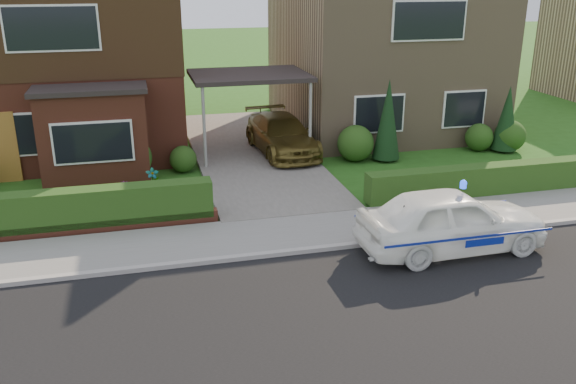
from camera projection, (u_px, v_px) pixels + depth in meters
name	position (u px, v px, depth m)	size (l,w,h in m)	color
ground	(368.00, 323.00, 10.86)	(120.00, 120.00, 0.00)	#235316
road	(368.00, 323.00, 10.86)	(60.00, 6.00, 0.02)	black
kerb	(318.00, 249.00, 13.62)	(60.00, 0.16, 0.12)	#9E9993
sidewalk	(306.00, 231.00, 14.58)	(60.00, 2.00, 0.10)	slate
driveway	(251.00, 153.00, 20.86)	(3.80, 12.00, 0.12)	#666059
house_left	(67.00, 36.00, 20.88)	(7.50, 9.53, 7.25)	brown
house_right	(380.00, 33.00, 23.70)	(7.50, 8.06, 7.25)	#917759
carport_link	(249.00, 77.00, 19.93)	(3.80, 3.00, 2.77)	black
dwarf_wall	(54.00, 231.00, 14.28)	(7.70, 0.25, 0.36)	brown
hedge_left	(56.00, 235.00, 14.48)	(7.50, 0.55, 0.90)	#1D3E13
hedge_right	(492.00, 195.00, 17.08)	(7.50, 0.55, 0.80)	#1D3E13
shrub_left_mid	(130.00, 158.00, 18.18)	(1.32, 1.32, 1.32)	#1D3E13
shrub_left_near	(183.00, 159.00, 18.91)	(0.84, 0.84, 0.84)	#1D3E13
shrub_right_near	(356.00, 143.00, 19.96)	(1.20, 1.20, 1.20)	#1D3E13
shrub_right_mid	(479.00, 137.00, 21.16)	(0.96, 0.96, 0.96)	#1D3E13
shrub_right_far	(510.00, 136.00, 21.09)	(1.08, 1.08, 1.08)	#1D3E13
conifer_a	(388.00, 122.00, 19.77)	(0.90, 0.90, 2.60)	black
conifer_b	(507.00, 120.00, 20.86)	(0.90, 0.90, 2.20)	black
police_car	(451.00, 221.00, 13.46)	(3.88, 4.25, 1.60)	white
driveway_car	(282.00, 134.00, 20.50)	(1.73, 4.25, 1.23)	brown
potted_plant_a	(153.00, 181.00, 17.19)	(0.36, 0.25, 0.69)	gray
potted_plant_b	(96.00, 172.00, 17.77)	(0.43, 0.34, 0.77)	gray
potted_plant_c	(127.00, 195.00, 16.15)	(0.38, 0.38, 0.67)	gray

